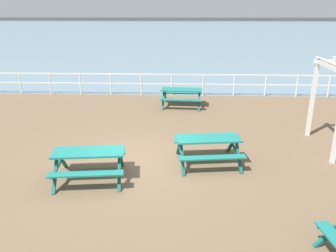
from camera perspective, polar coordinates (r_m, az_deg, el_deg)
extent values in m
cube|color=brown|center=(10.00, -5.13, -6.50)|extent=(30.00, 24.00, 0.20)
cube|color=gray|center=(61.81, 1.23, 15.56)|extent=(142.00, 90.00, 0.01)
cube|color=#4C4C47|center=(104.75, 1.75, 17.18)|extent=(142.00, 6.00, 1.80)
cube|color=white|center=(17.01, -1.94, 8.59)|extent=(23.00, 0.06, 0.06)
cube|color=white|center=(17.10, -1.92, 7.04)|extent=(23.00, 0.05, 0.05)
cylinder|color=white|center=(18.92, -23.40, 6.50)|extent=(0.07, 0.07, 1.05)
cylinder|color=white|center=(18.31, -19.04, 6.65)|extent=(0.07, 0.07, 1.05)
cylinder|color=white|center=(17.81, -14.40, 6.77)|extent=(0.07, 0.07, 1.05)
cylinder|color=white|center=(17.43, -9.53, 6.85)|extent=(0.07, 0.07, 1.05)
cylinder|color=white|center=(17.19, -4.49, 6.87)|extent=(0.07, 0.07, 1.05)
cylinder|color=white|center=(17.07, 0.67, 6.85)|extent=(0.07, 0.07, 1.05)
cylinder|color=white|center=(17.10, 5.85, 6.77)|extent=(0.07, 0.07, 1.05)
cylinder|color=white|center=(17.26, 10.97, 6.63)|extent=(0.07, 0.07, 1.05)
cylinder|color=white|center=(17.56, 15.95, 6.45)|extent=(0.07, 0.07, 1.05)
cylinder|color=white|center=(17.98, 20.73, 6.23)|extent=(0.07, 0.07, 1.05)
cylinder|color=white|center=(18.52, 25.26, 5.98)|extent=(0.07, 0.07, 1.05)
cube|color=#165B54|center=(7.29, 26.29, -15.08)|extent=(0.80, 0.19, 0.79)
cube|color=#1E7A70|center=(9.63, 6.75, -2.08)|extent=(1.87, 0.92, 0.05)
cube|color=#1E7A70|center=(10.30, 6.01, -2.37)|extent=(1.82, 0.48, 0.04)
cube|color=#1E7A70|center=(9.19, 7.43, -5.24)|extent=(1.82, 0.48, 0.04)
cube|color=#165B54|center=(10.28, 10.53, -3.10)|extent=(0.18, 0.80, 0.79)
cube|color=#165B54|center=(9.62, 11.67, -4.80)|extent=(0.18, 0.80, 0.79)
cube|color=#165B54|center=(9.93, 11.10, -3.68)|extent=(0.25, 1.50, 0.04)
cube|color=#165B54|center=(9.99, 1.85, -3.44)|extent=(0.18, 0.80, 0.79)
cube|color=#165B54|center=(9.31, 2.38, -5.23)|extent=(0.18, 0.80, 0.79)
cube|color=#165B54|center=(9.63, 2.11, -4.06)|extent=(0.25, 1.50, 0.04)
cube|color=#1E7A70|center=(15.17, 2.32, 6.08)|extent=(1.84, 0.81, 0.05)
cube|color=#1E7A70|center=(15.84, 2.44, 5.55)|extent=(1.81, 0.37, 0.04)
cube|color=#1E7A70|center=(14.64, 2.15, 4.38)|extent=(1.81, 0.37, 0.04)
cube|color=#165B54|center=(15.60, 5.26, 4.97)|extent=(0.13, 0.80, 0.79)
cube|color=#165B54|center=(14.87, 5.21, 4.25)|extent=(0.13, 0.80, 0.79)
cube|color=#165B54|center=(15.22, 5.24, 4.79)|extent=(0.15, 1.50, 0.04)
cube|color=#165B54|center=(15.68, -0.47, 5.14)|extent=(0.13, 0.80, 0.79)
cube|color=#165B54|center=(14.96, -0.78, 4.43)|extent=(0.13, 0.80, 0.79)
cube|color=#165B54|center=(15.31, -0.63, 4.95)|extent=(0.15, 1.50, 0.04)
cube|color=#1E7A70|center=(8.93, -13.12, -4.26)|extent=(1.87, 0.91, 0.05)
cube|color=#1E7A70|center=(9.61, -12.47, -4.41)|extent=(1.82, 0.47, 0.04)
cube|color=#1E7A70|center=(8.50, -13.55, -7.79)|extent=(1.82, 0.47, 0.04)
cube|color=#165B54|center=(9.33, -7.87, -5.36)|extent=(0.17, 0.80, 0.79)
cube|color=#165B54|center=(8.66, -8.13, -7.44)|extent=(0.17, 0.80, 0.79)
cube|color=#165B54|center=(8.97, -8.01, -6.10)|extent=(0.23, 1.50, 0.04)
cube|color=#165B54|center=(9.56, -17.27, -5.46)|extent=(0.17, 0.80, 0.79)
cube|color=#165B54|center=(8.91, -18.28, -7.49)|extent=(0.17, 0.80, 0.79)
cube|color=#165B54|center=(9.22, -17.79, -6.19)|extent=(0.23, 1.50, 0.04)
cube|color=white|center=(12.48, 22.92, 3.95)|extent=(0.12, 0.12, 2.50)
cube|color=white|center=(11.21, 25.59, 8.86)|extent=(0.16, 2.44, 0.12)
cube|color=white|center=(11.19, 25.68, 9.46)|extent=(0.12, 2.56, 0.04)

